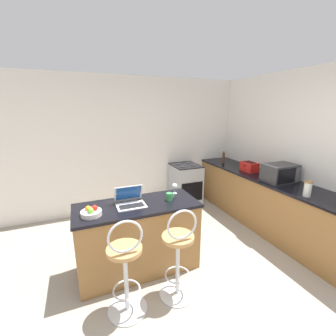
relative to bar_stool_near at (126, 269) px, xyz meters
The scene contains 15 objects.
ground_plane 0.87m from the bar_stool_near, 23.01° to the right, with size 20.00×20.00×0.00m, color gray.
wall_back 2.70m from the bar_stool_near, 75.26° to the left, with size 12.00×0.06×2.60m.
breakfast_bar 0.66m from the bar_stool_near, 64.83° to the left, with size 1.48×0.63×0.89m.
counter_right 2.73m from the bar_stool_near, 17.94° to the left, with size 0.67×3.27×0.89m.
bar_stool_near is the anchor object (origin of this frame).
bar_stool_far 0.56m from the bar_stool_near, ahead, with size 0.40×0.40×1.06m.
laptop 0.79m from the bar_stool_near, 71.96° to the left, with size 0.34×0.29×0.22m.
microwave 2.70m from the bar_stool_near, 13.28° to the left, with size 0.49×0.34×0.28m.
toaster 2.90m from the bar_stool_near, 26.28° to the left, with size 0.23×0.29×0.17m.
stove_range 2.73m from the bar_stool_near, 51.49° to the left, with size 0.54×0.61×0.89m.
storage_jar 2.45m from the bar_stool_near, ahead, with size 0.10×0.10×0.21m.
wine_glass_short 1.23m from the bar_stool_near, 41.87° to the left, with size 0.08×0.08×0.14m.
fruit_bowl 0.69m from the bar_stool_near, 116.77° to the left, with size 0.22×0.22×0.11m.
pepper_mill 3.25m from the bar_stool_near, 38.46° to the left, with size 0.05×0.05×0.25m.
mug_green 0.99m from the bar_stool_near, 39.32° to the left, with size 0.10×0.08×0.10m.
Camera 1 is at (-0.97, -1.58, 2.00)m, focal length 24.00 mm.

